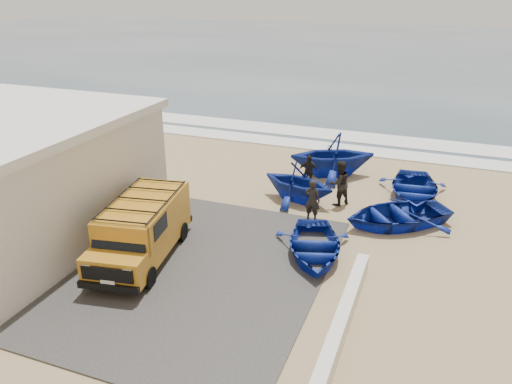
% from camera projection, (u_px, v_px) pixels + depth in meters
% --- Properties ---
extents(ground, '(160.00, 160.00, 0.00)m').
position_uv_depth(ground, '(220.00, 242.00, 17.57)').
color(ground, tan).
extents(slab, '(12.00, 10.00, 0.05)m').
position_uv_depth(slab, '(140.00, 258.00, 16.49)').
color(slab, '#413E3B').
rests_on(slab, ground).
extents(ocean, '(180.00, 88.00, 0.01)m').
position_uv_depth(ocean, '(397.00, 50.00, 65.75)').
color(ocean, '#385166').
rests_on(ocean, ground).
extents(surf_line, '(180.00, 1.60, 0.06)m').
position_uv_depth(surf_line, '(309.00, 145.00, 27.88)').
color(surf_line, white).
rests_on(surf_line, ground).
extents(surf_wash, '(180.00, 2.20, 0.04)m').
position_uv_depth(surf_wash, '(320.00, 133.00, 30.04)').
color(surf_wash, white).
rests_on(surf_wash, ground).
extents(building, '(8.40, 9.40, 4.30)m').
position_uv_depth(building, '(0.00, 177.00, 17.46)').
color(building, silver).
rests_on(building, ground).
extents(parapet, '(0.35, 6.00, 0.55)m').
position_uv_depth(parapet, '(344.00, 316.00, 13.25)').
color(parapet, silver).
rests_on(parapet, ground).
extents(van, '(2.62, 5.00, 2.04)m').
position_uv_depth(van, '(142.00, 228.00, 16.20)').
color(van, '#C07F1C').
rests_on(van, ground).
extents(boat_near_left, '(3.58, 4.27, 0.76)m').
position_uv_depth(boat_near_left, '(314.00, 246.00, 16.55)').
color(boat_near_left, '#132C9A').
rests_on(boat_near_left, ground).
extents(boat_near_right, '(5.06, 4.80, 0.85)m').
position_uv_depth(boat_near_right, '(396.00, 214.00, 18.68)').
color(boat_near_right, '#132C9A').
rests_on(boat_near_right, ground).
extents(boat_mid_left, '(3.81, 3.51, 1.68)m').
position_uv_depth(boat_mid_left, '(298.00, 182.00, 20.59)').
color(boat_mid_left, '#132C9A').
rests_on(boat_mid_left, ground).
extents(boat_mid_right, '(3.33, 4.36, 0.84)m').
position_uv_depth(boat_mid_right, '(414.00, 189.00, 20.97)').
color(boat_mid_right, '#132C9A').
rests_on(boat_mid_right, ground).
extents(boat_far_left, '(4.99, 4.73, 2.07)m').
position_uv_depth(boat_far_left, '(333.00, 154.00, 23.23)').
color(boat_far_left, '#132C9A').
rests_on(boat_far_left, ground).
extents(fisherman_front, '(0.64, 0.45, 1.67)m').
position_uv_depth(fisherman_front, '(312.00, 200.00, 18.87)').
color(fisherman_front, black).
rests_on(fisherman_front, ground).
extents(fisherman_middle, '(1.14, 1.16, 1.88)m').
position_uv_depth(fisherman_middle, '(339.00, 183.00, 20.19)').
color(fisherman_middle, black).
rests_on(fisherman_middle, ground).
extents(fisherman_back, '(0.94, 0.48, 1.54)m').
position_uv_depth(fisherman_back, '(308.00, 172.00, 21.89)').
color(fisherman_back, black).
rests_on(fisherman_back, ground).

